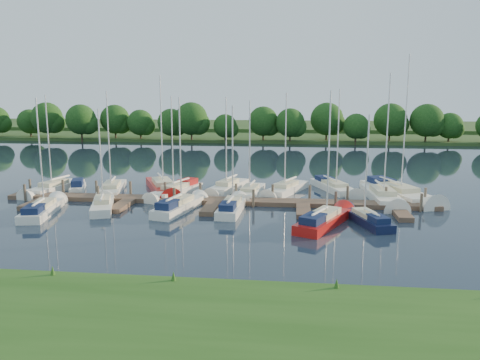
# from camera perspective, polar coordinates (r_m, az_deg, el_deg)

# --- Properties ---
(ground) EXTENTS (260.00, 260.00, 0.00)m
(ground) POSITION_cam_1_polar(r_m,az_deg,el_deg) (35.85, -5.07, -5.71)
(ground) COLOR #1B2636
(ground) RESTS_ON ground
(near_bank) EXTENTS (90.00, 10.00, 0.50)m
(near_bank) POSITION_cam_1_polar(r_m,az_deg,el_deg) (21.40, -14.08, -16.90)
(near_bank) COLOR #224D16
(near_bank) RESTS_ON ground
(dock) EXTENTS (40.00, 6.00, 0.40)m
(dock) POSITION_cam_1_polar(r_m,az_deg,el_deg) (42.75, -3.11, -2.74)
(dock) COLOR brown
(dock) RESTS_ON ground
(mooring_pilings) EXTENTS (38.24, 2.84, 2.00)m
(mooring_pilings) POSITION_cam_1_polar(r_m,az_deg,el_deg) (43.74, -2.87, -1.90)
(mooring_pilings) COLOR #473D33
(mooring_pilings) RESTS_ON ground
(far_shore) EXTENTS (180.00, 30.00, 0.60)m
(far_shore) POSITION_cam_1_polar(r_m,az_deg,el_deg) (109.36, 2.86, 5.42)
(far_shore) COLOR #1F3E18
(far_shore) RESTS_ON ground
(distant_hill) EXTENTS (220.00, 40.00, 1.40)m
(distant_hill) POSITION_cam_1_polar(r_m,az_deg,el_deg) (134.21, 3.57, 6.52)
(distant_hill) COLOR #3D5826
(distant_hill) RESTS_ON ground
(treeline) EXTENTS (145.12, 9.91, 8.26)m
(treeline) POSITION_cam_1_polar(r_m,az_deg,el_deg) (96.18, 4.39, 6.96)
(treeline) COLOR #38281C
(treeline) RESTS_ON ground
(sailboat_n_0) EXTENTS (3.24, 8.04, 10.27)m
(sailboat_n_0) POSITION_cam_1_polar(r_m,az_deg,el_deg) (51.76, -21.74, -1.06)
(sailboat_n_0) COLOR white
(sailboat_n_0) RESTS_ON ground
(motorboat) EXTENTS (2.62, 4.68, 1.54)m
(motorboat) POSITION_cam_1_polar(r_m,az_deg,el_deg) (51.20, -19.19, -0.95)
(motorboat) COLOR white
(motorboat) RESTS_ON ground
(sailboat_n_2) EXTENTS (3.52, 8.44, 10.62)m
(sailboat_n_2) POSITION_cam_1_polar(r_m,az_deg,el_deg) (49.33, -15.38, -1.23)
(sailboat_n_2) COLOR white
(sailboat_n_2) RESTS_ON ground
(sailboat_n_3) EXTENTS (5.62, 9.35, 12.20)m
(sailboat_n_3) POSITION_cam_1_polar(r_m,az_deg,el_deg) (49.13, -9.39, -1.03)
(sailboat_n_3) COLOR #B31310
(sailboat_n_3) RESTS_ON ground
(sailboat_n_4) EXTENTS (4.09, 7.82, 10.19)m
(sailboat_n_4) POSITION_cam_1_polar(r_m,az_deg,el_deg) (46.95, -7.79, -1.45)
(sailboat_n_4) COLOR white
(sailboat_n_4) RESTS_ON ground
(sailboat_n_5) EXTENTS (3.59, 7.84, 10.07)m
(sailboat_n_5) POSITION_cam_1_polar(r_m,az_deg,el_deg) (48.61, -1.53, -1.01)
(sailboat_n_5) COLOR white
(sailboat_n_5) RESTS_ON ground
(sailboat_n_6) EXTENTS (2.49, 7.69, 9.67)m
(sailboat_n_6) POSITION_cam_1_polar(r_m,az_deg,el_deg) (46.29, 1.22, -1.61)
(sailboat_n_6) COLOR white
(sailboat_n_6) RESTS_ON ground
(sailboat_n_7) EXTENTS (4.58, 8.03, 10.45)m
(sailboat_n_7) POSITION_cam_1_polar(r_m,az_deg,el_deg) (47.87, 5.60, -1.25)
(sailboat_n_7) COLOR white
(sailboat_n_7) RESTS_ON ground
(sailboat_n_8) EXTENTS (4.57, 8.50, 10.79)m
(sailboat_n_8) POSITION_cam_1_polar(r_m,az_deg,el_deg) (49.72, 11.43, -0.93)
(sailboat_n_8) COLOR white
(sailboat_n_8) RESTS_ON ground
(sailboat_n_9) EXTENTS (2.85, 9.70, 12.29)m
(sailboat_n_9) POSITION_cam_1_polar(r_m,az_deg,el_deg) (46.19, 17.00, -2.09)
(sailboat_n_9) COLOR white
(sailboat_n_9) RESTS_ON ground
(sailboat_n_10) EXTENTS (5.88, 11.11, 14.08)m
(sailboat_n_10) POSITION_cam_1_polar(r_m,az_deg,el_deg) (48.43, 18.70, -1.56)
(sailboat_n_10) COLOR white
(sailboat_n_10) RESTS_ON ground
(sailboat_s_0) EXTENTS (3.13, 7.92, 10.03)m
(sailboat_s_0) POSITION_cam_1_polar(r_m,az_deg,el_deg) (42.80, -22.90, -3.39)
(sailboat_s_0) COLOR white
(sailboat_s_0) RESTS_ON ground
(sailboat_s_1) EXTENTS (3.50, 7.01, 9.13)m
(sailboat_s_1) POSITION_cam_1_polar(r_m,az_deg,el_deg) (42.71, -16.37, -3.06)
(sailboat_s_1) COLOR white
(sailboat_s_1) RESTS_ON ground
(sailboat_s_2) EXTENTS (3.29, 7.87, 10.14)m
(sailboat_s_2) POSITION_cam_1_polar(r_m,az_deg,el_deg) (40.68, -7.43, -3.30)
(sailboat_s_2) COLOR white
(sailboat_s_2) RESTS_ON ground
(sailboat_s_3) EXTENTS (1.98, 7.29, 9.41)m
(sailboat_s_3) POSITION_cam_1_polar(r_m,az_deg,el_deg) (40.19, -0.99, -3.40)
(sailboat_s_3) COLOR white
(sailboat_s_3) RESTS_ON ground
(sailboat_s_4) EXTENTS (4.85, 8.07, 10.63)m
(sailboat_s_4) POSITION_cam_1_polar(r_m,az_deg,el_deg) (36.65, 10.24, -4.94)
(sailboat_s_4) COLOR #B31310
(sailboat_s_4) RESTS_ON ground
(sailboat_s_5) EXTENTS (3.35, 6.84, 8.76)m
(sailboat_s_5) POSITION_cam_1_polar(r_m,az_deg,el_deg) (37.90, 15.15, -4.66)
(sailboat_s_5) COLOR #101736
(sailboat_s_5) RESTS_ON ground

